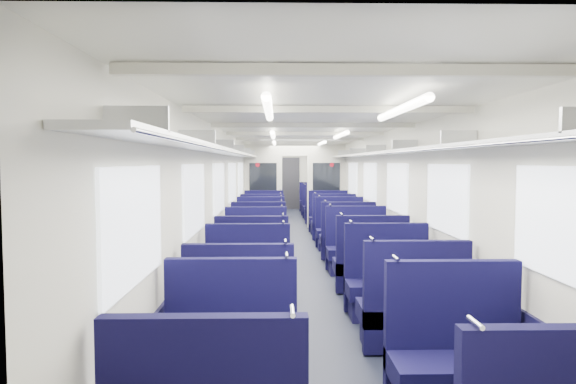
# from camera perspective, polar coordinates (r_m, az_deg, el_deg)

# --- Properties ---
(floor) EXTENTS (2.80, 18.00, 0.01)m
(floor) POSITION_cam_1_polar(r_m,az_deg,el_deg) (10.87, 1.34, -6.26)
(floor) COLOR black
(floor) RESTS_ON ground
(ceiling) EXTENTS (2.80, 18.00, 0.01)m
(ceiling) POSITION_cam_1_polar(r_m,az_deg,el_deg) (10.73, 1.36, 6.21)
(ceiling) COLOR silver
(ceiling) RESTS_ON wall_left
(wall_left) EXTENTS (0.02, 18.00, 2.35)m
(wall_left) POSITION_cam_1_polar(r_m,az_deg,el_deg) (10.76, -6.12, -0.07)
(wall_left) COLOR beige
(wall_left) RESTS_ON floor
(dado_left) EXTENTS (0.03, 17.90, 0.70)m
(dado_left) POSITION_cam_1_polar(r_m,az_deg,el_deg) (10.84, -6.01, -4.43)
(dado_left) COLOR black
(dado_left) RESTS_ON floor
(wall_right) EXTENTS (0.02, 18.00, 2.35)m
(wall_right) POSITION_cam_1_polar(r_m,az_deg,el_deg) (10.89, 8.73, -0.05)
(wall_right) COLOR beige
(wall_right) RESTS_ON floor
(dado_right) EXTENTS (0.03, 17.90, 0.70)m
(dado_right) POSITION_cam_1_polar(r_m,az_deg,el_deg) (10.96, 8.62, -4.36)
(dado_right) COLOR black
(dado_right) RESTS_ON floor
(wall_far) EXTENTS (2.80, 0.02, 2.35)m
(wall_far) POSITION_cam_1_polar(r_m,az_deg,el_deg) (19.72, 0.20, 1.52)
(wall_far) COLOR beige
(wall_far) RESTS_ON floor
(luggage_rack_left) EXTENTS (0.36, 17.40, 0.18)m
(luggage_rack_left) POSITION_cam_1_polar(r_m,az_deg,el_deg) (10.73, -5.15, 4.19)
(luggage_rack_left) COLOR #B2B5BA
(luggage_rack_left) RESTS_ON wall_left
(luggage_rack_right) EXTENTS (0.36, 17.40, 0.18)m
(luggage_rack_right) POSITION_cam_1_polar(r_m,az_deg,el_deg) (10.84, 7.79, 4.16)
(luggage_rack_right) COLOR #B2B5BA
(luggage_rack_right) RESTS_ON wall_right
(windows) EXTENTS (2.78, 15.60, 0.75)m
(windows) POSITION_cam_1_polar(r_m,az_deg,el_deg) (10.26, 1.47, 1.15)
(windows) COLOR white
(windows) RESTS_ON wall_left
(ceiling_fittings) EXTENTS (2.70, 16.06, 0.11)m
(ceiling_fittings) POSITION_cam_1_polar(r_m,az_deg,el_deg) (10.46, 1.42, 5.95)
(ceiling_fittings) COLOR beige
(ceiling_fittings) RESTS_ON ceiling
(end_door) EXTENTS (0.75, 0.06, 2.00)m
(end_door) POSITION_cam_1_polar(r_m,az_deg,el_deg) (19.67, 0.20, 1.00)
(end_door) COLOR black
(end_door) RESTS_ON floor
(bulkhead) EXTENTS (2.80, 0.10, 2.35)m
(bulkhead) POSITION_cam_1_polar(r_m,az_deg,el_deg) (13.99, 0.76, 0.98)
(bulkhead) COLOR beige
(bulkhead) RESTS_ON floor
(seat_2) EXTENTS (1.00, 0.56, 1.12)m
(seat_2) POSITION_cam_1_polar(r_m,az_deg,el_deg) (3.98, -6.56, -18.42)
(seat_2) COLOR #0C0A33
(seat_2) RESTS_ON floor
(seat_3) EXTENTS (1.00, 0.56, 1.12)m
(seat_3) POSITION_cam_1_polar(r_m,az_deg,el_deg) (4.07, 18.57, -18.10)
(seat_3) COLOR #0C0A33
(seat_3) RESTS_ON floor
(seat_4) EXTENTS (1.00, 0.56, 1.12)m
(seat_4) POSITION_cam_1_polar(r_m,az_deg,el_deg) (4.88, -5.48, -14.26)
(seat_4) COLOR #0C0A33
(seat_4) RESTS_ON floor
(seat_5) EXTENTS (1.00, 0.56, 1.12)m
(seat_5) POSITION_cam_1_polar(r_m,az_deg,el_deg) (5.17, 13.84, -13.30)
(seat_5) COLOR #0C0A33
(seat_5) RESTS_ON floor
(seat_6) EXTENTS (1.00, 0.56, 1.12)m
(seat_6) POSITION_cam_1_polar(r_m,az_deg,el_deg) (6.03, -4.61, -10.81)
(seat_6) COLOR #0C0A33
(seat_6) RESTS_ON floor
(seat_7) EXTENTS (1.00, 0.56, 1.12)m
(seat_7) POSITION_cam_1_polar(r_m,az_deg,el_deg) (6.18, 11.23, -10.51)
(seat_7) COLOR #0C0A33
(seat_7) RESTS_ON floor
(seat_8) EXTENTS (1.00, 0.56, 1.12)m
(seat_8) POSITION_cam_1_polar(r_m,az_deg,el_deg) (7.13, -4.06, -8.58)
(seat_8) COLOR #0C0A33
(seat_8) RESTS_ON floor
(seat_9) EXTENTS (1.00, 0.56, 1.12)m
(seat_9) POSITION_cam_1_polar(r_m,az_deg,el_deg) (7.27, 9.27, -8.37)
(seat_9) COLOR #0C0A33
(seat_9) RESTS_ON floor
(seat_10) EXTENTS (1.00, 0.56, 1.12)m
(seat_10) POSITION_cam_1_polar(r_m,az_deg,el_deg) (8.23, -3.67, -6.95)
(seat_10) COLOR #0C0A33
(seat_10) RESTS_ON floor
(seat_11) EXTENTS (1.00, 0.56, 1.12)m
(seat_11) POSITION_cam_1_polar(r_m,az_deg,el_deg) (8.45, 7.76, -6.70)
(seat_11) COLOR #0C0A33
(seat_11) RESTS_ON floor
(seat_12) EXTENTS (1.00, 0.56, 1.12)m
(seat_12) POSITION_cam_1_polar(r_m,az_deg,el_deg) (9.53, -3.32, -5.53)
(seat_12) COLOR #0C0A33
(seat_12) RESTS_ON floor
(seat_13) EXTENTS (1.00, 0.56, 1.12)m
(seat_13) POSITION_cam_1_polar(r_m,az_deg,el_deg) (9.56, 6.70, -5.51)
(seat_13) COLOR #0C0A33
(seat_13) RESTS_ON floor
(seat_14) EXTENTS (1.00, 0.56, 1.12)m
(seat_14) POSITION_cam_1_polar(r_m,az_deg,el_deg) (10.60, -3.10, -4.62)
(seat_14) COLOR #0C0A33
(seat_14) RESTS_ON floor
(seat_15) EXTENTS (1.00, 0.56, 1.12)m
(seat_15) POSITION_cam_1_polar(r_m,az_deg,el_deg) (10.65, 5.88, -4.60)
(seat_15) COLOR #0C0A33
(seat_15) RESTS_ON floor
(seat_16) EXTENTS (1.00, 0.56, 1.12)m
(seat_16) POSITION_cam_1_polar(r_m,az_deg,el_deg) (11.77, -2.91, -3.82)
(seat_16) COLOR #0C0A33
(seat_16) RESTS_ON floor
(seat_17) EXTENTS (1.00, 0.56, 1.12)m
(seat_17) POSITION_cam_1_polar(r_m,az_deg,el_deg) (11.87, 5.14, -3.77)
(seat_17) COLOR #0C0A33
(seat_17) RESTS_ON floor
(seat_18) EXTENTS (1.00, 0.56, 1.12)m
(seat_18) POSITION_cam_1_polar(r_m,az_deg,el_deg) (12.97, -2.75, -3.15)
(seat_18) COLOR #0C0A33
(seat_18) RESTS_ON floor
(seat_19) EXTENTS (1.00, 0.56, 1.12)m
(seat_19) POSITION_cam_1_polar(r_m,az_deg,el_deg) (12.99, 4.59, -3.14)
(seat_19) COLOR #0C0A33
(seat_19) RESTS_ON floor
(seat_20) EXTENTS (1.00, 0.56, 1.12)m
(seat_20) POSITION_cam_1_polar(r_m,az_deg,el_deg) (15.02, -2.54, -2.25)
(seat_20) COLOR #0C0A33
(seat_20) RESTS_ON floor
(seat_21) EXTENTS (1.00, 0.56, 1.12)m
(seat_21) POSITION_cam_1_polar(r_m,az_deg,el_deg) (14.92, 3.84, -2.29)
(seat_21) COLOR #0C0A33
(seat_21) RESTS_ON floor
(seat_22) EXTENTS (1.00, 0.56, 1.12)m
(seat_22) POSITION_cam_1_polar(r_m,az_deg,el_deg) (16.09, -2.45, -1.87)
(seat_22) COLOR #0C0A33
(seat_22) RESTS_ON floor
(seat_23) EXTENTS (1.00, 0.56, 1.12)m
(seat_23) POSITION_cam_1_polar(r_m,az_deg,el_deg) (16.12, 3.46, -1.87)
(seat_23) COLOR #0C0A33
(seat_23) RESTS_ON floor
(seat_24) EXTENTS (1.00, 0.56, 1.12)m
(seat_24) POSITION_cam_1_polar(r_m,az_deg,el_deg) (17.15, -2.37, -1.55)
(seat_24) COLOR #0C0A33
(seat_24) RESTS_ON floor
(seat_25) EXTENTS (1.00, 0.56, 1.12)m
(seat_25) POSITION_cam_1_polar(r_m,az_deg,el_deg) (17.31, 3.14, -1.50)
(seat_25) COLOR #0C0A33
(seat_25) RESTS_ON floor
(seat_26) EXTENTS (1.00, 0.56, 1.12)m
(seat_26) POSITION_cam_1_polar(r_m,az_deg,el_deg) (18.28, -2.30, -1.24)
(seat_26) COLOR #0C0A33
(seat_26) RESTS_ON floor
(seat_27) EXTENTS (1.00, 0.56, 1.12)m
(seat_27) POSITION_cam_1_polar(r_m,az_deg,el_deg) (18.36, 2.89, -1.22)
(seat_27) COLOR #0C0A33
(seat_27) RESTS_ON floor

